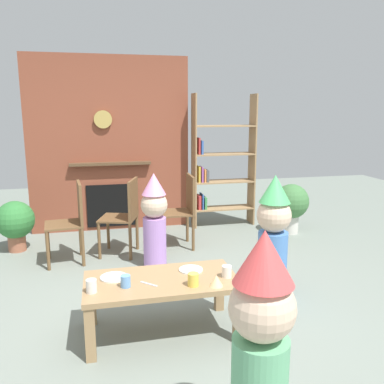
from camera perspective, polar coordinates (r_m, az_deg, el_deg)
The scene contains 20 objects.
ground_plane at distance 3.66m, azimuth -0.93°, elevation -15.86°, with size 12.00×12.00×0.00m, color gray.
brick_fireplace_feature at distance 5.80m, azimuth -11.51°, elevation 6.48°, with size 2.20×0.28×2.40m.
bookshelf at distance 5.88m, azimuth 3.84°, elevation 3.53°, with size 0.90×0.28×1.90m.
coffee_table at distance 3.15m, azimuth -4.28°, elevation -13.25°, with size 1.15×0.59×0.43m.
paper_cup_near_left at distance 3.01m, azimuth -9.33°, elevation -12.27°, with size 0.07×0.07×0.09m, color #669EE0.
paper_cup_near_right at distance 2.99m, azimuth 0.17°, elevation -12.21°, with size 0.08×0.08×0.10m, color #F2CC4C.
paper_cup_center at distance 2.97m, azimuth -13.96°, elevation -12.72°, with size 0.07×0.07×0.09m, color silver.
paper_cup_far_left at distance 3.14m, azimuth 4.90°, elevation -11.08°, with size 0.08×0.08×0.09m, color silver.
paper_plate_front at distance 3.26m, azimuth -0.16°, elevation -10.87°, with size 0.19×0.19×0.01m, color white.
paper_plate_rear at distance 3.18m, azimuth -10.96°, elevation -11.68°, with size 0.20×0.20×0.01m, color white.
birthday_cake_slice at distance 2.99m, azimuth 3.42°, elevation -12.32°, with size 0.10×0.10×0.08m, color #EAC68C.
table_fork at distance 3.04m, azimuth -6.10°, elevation -12.74°, with size 0.15×0.02×0.01m, color silver.
child_with_cone_hat at distance 2.07m, azimuth 9.68°, elevation -19.88°, with size 0.32×0.32×1.16m.
child_in_pink at distance 3.74m, azimuth 11.36°, elevation -5.65°, with size 0.31×0.31×1.12m.
child_by_the_chairs at distance 4.34m, azimuth -5.31°, elevation -3.69°, with size 0.29×0.29×1.03m.
dining_chair_left at distance 4.68m, azimuth -16.52°, elevation -3.46°, with size 0.44×0.44×0.90m.
dining_chair_middle at distance 4.77m, azimuth -9.31°, elevation -2.84°, with size 0.50×0.50×0.90m.
dining_chair_right at distance 4.98m, azimuth -1.25°, elevation -2.07°, with size 0.41×0.41×0.90m.
potted_plant_tall at distance 5.72m, azimuth 13.80°, elevation -1.59°, with size 0.47×0.47×0.68m.
potted_plant_short at distance 5.30m, azimuth -23.61°, elevation -3.85°, with size 0.45×0.45×0.61m.
Camera 1 is at (-0.67, -3.18, 1.69)m, focal length 37.92 mm.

